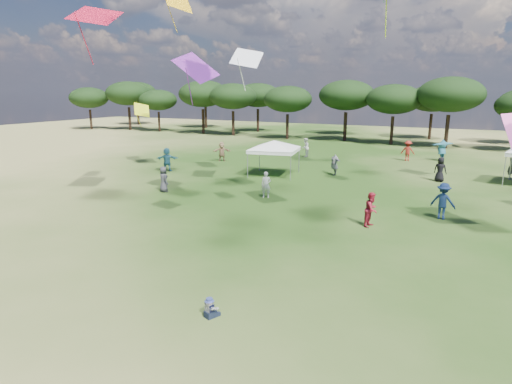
# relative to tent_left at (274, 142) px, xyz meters

# --- Properties ---
(ground) EXTENTS (140.00, 140.00, 0.00)m
(ground) POSITION_rel_tent_left_xyz_m (7.01, -21.76, -2.46)
(ground) COLOR #274615
(ground) RESTS_ON ground
(tree_line) EXTENTS (108.78, 17.63, 7.77)m
(tree_line) POSITION_rel_tent_left_xyz_m (9.40, 25.65, 2.96)
(tree_line) COLOR black
(tree_line) RESTS_ON ground
(tent_left) EXTENTS (6.59, 6.59, 2.89)m
(tent_left) POSITION_rel_tent_left_xyz_m (0.00, 0.00, 0.00)
(tent_left) COLOR gray
(tent_left) RESTS_ON ground
(toddler) EXTENTS (0.44, 0.48, 0.58)m
(toddler) POSITION_rel_tent_left_xyz_m (6.95, -19.37, -2.20)
(toddler) COLOR black
(toddler) RESTS_ON ground
(festival_crowd) EXTENTS (30.72, 23.40, 1.93)m
(festival_crowd) POSITION_rel_tent_left_xyz_m (5.71, 3.25, -1.58)
(festival_crowd) COLOR maroon
(festival_crowd) RESTS_ON ground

